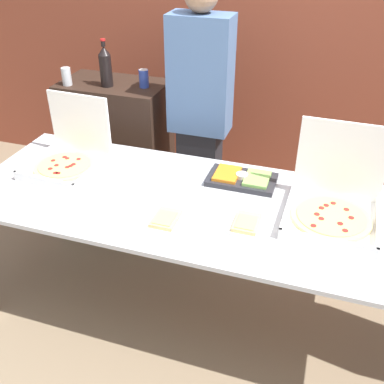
# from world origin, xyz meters

# --- Properties ---
(ground_plane) EXTENTS (16.00, 16.00, 0.00)m
(ground_plane) POSITION_xyz_m (0.00, 0.00, 0.00)
(ground_plane) COLOR #847056
(brick_wall_behind) EXTENTS (10.00, 0.06, 2.80)m
(brick_wall_behind) POSITION_xyz_m (0.00, 1.70, 1.40)
(brick_wall_behind) COLOR brown
(brick_wall_behind) RESTS_ON ground_plane
(buffet_table) EXTENTS (2.48, 0.97, 0.84)m
(buffet_table) POSITION_xyz_m (0.00, 0.00, 0.76)
(buffet_table) COLOR silver
(buffet_table) RESTS_ON ground_plane
(pizza_box_far_left) EXTENTS (0.43, 0.44, 0.41)m
(pizza_box_far_left) POSITION_xyz_m (-0.82, 0.12, 0.91)
(pizza_box_far_left) COLOR white
(pizza_box_far_left) RESTS_ON buffet_table
(pizza_box_near_right) EXTENTS (0.46, 0.47, 0.44)m
(pizza_box_near_right) POSITION_xyz_m (0.72, 0.08, 0.92)
(pizza_box_near_right) COLOR white
(pizza_box_near_right) RESTS_ON buffet_table
(paper_plate_front_center) EXTENTS (0.24, 0.24, 0.03)m
(paper_plate_front_center) POSITION_xyz_m (0.33, -0.13, 0.85)
(paper_plate_front_center) COLOR white
(paper_plate_front_center) RESTS_ON buffet_table
(paper_plate_front_left) EXTENTS (0.26, 0.26, 0.03)m
(paper_plate_front_left) POSITION_xyz_m (-0.06, -0.23, 0.85)
(paper_plate_front_left) COLOR white
(paper_plate_front_left) RESTS_ON buffet_table
(veggie_tray) EXTENTS (0.39, 0.23, 0.05)m
(veggie_tray) POSITION_xyz_m (0.21, 0.27, 0.86)
(veggie_tray) COLOR #28282D
(veggie_tray) RESTS_ON buffet_table
(sideboard_podium) EXTENTS (0.76, 0.45, 1.11)m
(sideboard_podium) POSITION_xyz_m (-0.89, 0.88, 0.55)
(sideboard_podium) COLOR black
(sideboard_podium) RESTS_ON ground_plane
(soda_bottle) EXTENTS (0.08, 0.08, 0.32)m
(soda_bottle) POSITION_xyz_m (-0.89, 0.81, 1.25)
(soda_bottle) COLOR black
(soda_bottle) RESTS_ON sideboard_podium
(soda_can_silver) EXTENTS (0.07, 0.07, 0.12)m
(soda_can_silver) POSITION_xyz_m (-1.17, 0.74, 1.17)
(soda_can_silver) COLOR silver
(soda_can_silver) RESTS_ON sideboard_podium
(soda_can_colored) EXTENTS (0.07, 0.07, 0.12)m
(soda_can_colored) POSITION_xyz_m (-0.64, 0.87, 1.17)
(soda_can_colored) COLOR #334CB2
(soda_can_colored) RESTS_ON sideboard_podium
(person_guest_cap) EXTENTS (0.40, 0.22, 1.84)m
(person_guest_cap) POSITION_xyz_m (-0.20, 0.79, 0.97)
(person_guest_cap) COLOR black
(person_guest_cap) RESTS_ON ground_plane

